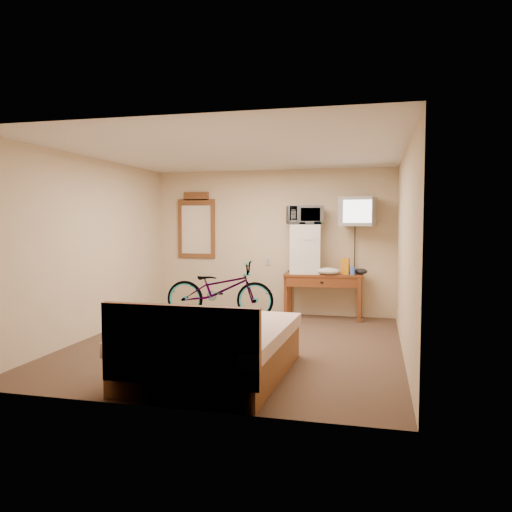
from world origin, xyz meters
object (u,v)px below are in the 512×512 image
Objects in this scene: desk at (323,281)px; wall_mirror at (196,226)px; mini_fridge at (304,249)px; bed at (212,349)px; microwave at (305,215)px; bicycle at (220,290)px; blue_cup at (353,271)px; crt_television at (358,212)px.

wall_mirror is at bearing 173.31° from desk.
bed is at bearing -97.90° from mini_fridge.
bicycle is (-1.37, -0.36, -1.24)m from microwave.
blue_cup is at bearing -87.89° from bicycle.
bed is at bearing -117.50° from microwave.
mini_fridge is at bearing 178.84° from crt_television.
wall_mirror is (-2.31, 0.27, 0.91)m from desk.
bicycle reaches higher than blue_cup.
wall_mirror is 0.58× the size of bed.
crt_television reaches higher than bicycle.
bicycle is (0.62, -0.59, -1.05)m from wall_mirror.
wall_mirror is (-2.79, 0.32, 0.71)m from blue_cup.
bicycle is at bearing -172.93° from blue_cup.
wall_mirror reaches higher than crt_television.
bicycle is (-1.37, -0.36, -0.68)m from mini_fridge.
bicycle reaches higher than desk.
desk is 0.66× the size of bed.
crt_television is 2.60m from bicycle.
microwave is 0.87× the size of crt_television.
desk is 2.35× the size of microwave.
desk is 0.73× the size of bicycle.
mini_fridge is 1.06m from crt_television.
mini_fridge is at bearing 82.10° from bed.
bed is at bearing -111.52° from crt_television.
microwave reaches higher than desk.
bed is (-0.79, -3.38, -0.33)m from desk.
wall_mirror reaches higher than desk.
bed is (-0.47, -3.42, -0.86)m from mini_fridge.
crt_television is (0.87, -0.02, 0.05)m from microwave.
microwave is 3.73m from bed.
microwave is 4.20× the size of blue_cup.
wall_mirror is (-1.99, 0.23, -0.19)m from microwave.
microwave is 2.02m from wall_mirror.
mini_fridge is 0.69× the size of wall_mirror.
blue_cup is at bearing -6.62° from wall_mirror.
desk is 2.05× the size of crt_television.
desk is 1.62× the size of mini_fridge.
blue_cup is at bearing -132.80° from crt_television.
mini_fridge is 1.26× the size of crt_television.
bicycle is at bearing -165.33° from mini_fridge.
bicycle is at bearing 106.30° from bed.
bed is (1.52, -3.65, -1.24)m from wall_mirror.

